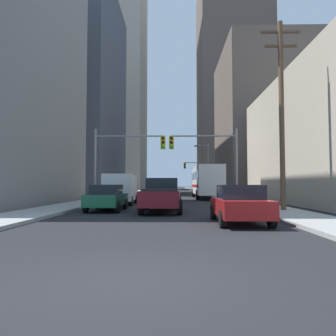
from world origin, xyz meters
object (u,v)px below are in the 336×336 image
at_px(sedan_navy, 166,194).
at_px(traffic_signal_near_right, 206,152).
at_px(city_bus, 206,181).
at_px(traffic_signal_far_right, 194,170).
at_px(pickup_truck_maroon, 162,195).
at_px(sedan_red, 239,204).
at_px(cargo_van_white, 121,188).
at_px(sedan_green, 107,198).
at_px(traffic_signal_near_left, 126,152).

distance_m(sedan_navy, traffic_signal_near_right, 4.81).
relative_size(city_bus, traffic_signal_far_right, 1.92).
distance_m(pickup_truck_maroon, sedan_red, 6.18).
bearing_deg(sedan_navy, pickup_truck_maroon, -90.28).
xyz_separation_m(pickup_truck_maroon, sedan_navy, (0.04, 8.63, -0.16)).
relative_size(city_bus, cargo_van_white, 2.18).
height_order(city_bus, traffic_signal_far_right, traffic_signal_far_right).
height_order(pickup_truck_maroon, sedan_red, pickup_truck_maroon).
bearing_deg(sedan_navy, traffic_signal_far_right, 82.03).
bearing_deg(sedan_green, traffic_signal_far_right, 78.90).
height_order(pickup_truck_maroon, sedan_navy, pickup_truck_maroon).
distance_m(pickup_truck_maroon, sedan_green, 3.28).
height_order(traffic_signal_near_right, traffic_signal_far_right, same).
relative_size(cargo_van_white, sedan_navy, 1.24).
bearing_deg(city_bus, sedan_green, -114.38).
height_order(sedan_navy, traffic_signal_far_right, traffic_signal_far_right).
height_order(sedan_navy, traffic_signal_near_left, traffic_signal_near_left).
bearing_deg(traffic_signal_near_right, sedan_red, -89.96).
bearing_deg(sedan_navy, sedan_green, -112.11).
bearing_deg(traffic_signal_far_right, city_bus, -90.16).
relative_size(sedan_red, traffic_signal_near_left, 0.70).
bearing_deg(pickup_truck_maroon, sedan_green, 169.42).
relative_size(pickup_truck_maroon, cargo_van_white, 1.03).
bearing_deg(sedan_red, traffic_signal_near_left, 116.88).
bearing_deg(pickup_truck_maroon, sedan_red, -58.02).
xyz_separation_m(pickup_truck_maroon, cargo_van_white, (-3.32, 6.09, 0.35)).
xyz_separation_m(sedan_green, traffic_signal_near_right, (6.48, 6.77, 3.35)).
relative_size(sedan_red, traffic_signal_near_right, 0.70).
bearing_deg(sedan_navy, traffic_signal_near_right, -21.40).
xyz_separation_m(sedan_red, traffic_signal_near_right, (-0.01, 12.61, 3.35)).
xyz_separation_m(pickup_truck_maroon, traffic_signal_near_right, (3.26, 7.37, 3.19)).
height_order(city_bus, pickup_truck_maroon, city_bus).
height_order(city_bus, traffic_signal_near_right, traffic_signal_near_right).
relative_size(traffic_signal_near_right, traffic_signal_far_right, 1.00).
relative_size(pickup_truck_maroon, sedan_red, 1.30).
bearing_deg(sedan_green, pickup_truck_maroon, -10.58).
bearing_deg(traffic_signal_far_right, cargo_van_white, -103.07).
xyz_separation_m(city_bus, traffic_signal_near_right, (-0.92, -9.57, 2.19)).
bearing_deg(traffic_signal_near_left, traffic_signal_far_right, 76.75).
bearing_deg(traffic_signal_near_left, pickup_truck_maroon, -67.06).
relative_size(city_bus, pickup_truck_maroon, 2.11).
bearing_deg(traffic_signal_far_right, traffic_signal_near_right, -91.80).
xyz_separation_m(traffic_signal_near_right, traffic_signal_far_right, (0.98, 31.29, -0.10)).
distance_m(sedan_green, traffic_signal_near_right, 9.95).
bearing_deg(sedan_green, traffic_signal_near_right, 46.24).
bearing_deg(traffic_signal_near_left, cargo_van_white, -98.61).
xyz_separation_m(sedan_green, sedan_navy, (3.26, 8.03, 0.00)).
bearing_deg(city_bus, pickup_truck_maroon, -103.88).
bearing_deg(traffic_signal_near_right, traffic_signal_far_right, 88.20).
xyz_separation_m(pickup_truck_maroon, sedan_green, (-3.22, 0.60, -0.16)).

